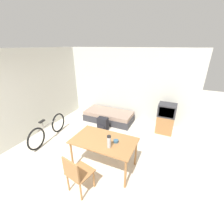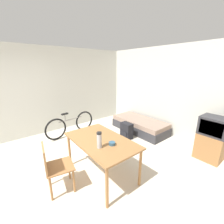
{
  "view_description": "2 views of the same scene",
  "coord_description": "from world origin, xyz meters",
  "px_view_note": "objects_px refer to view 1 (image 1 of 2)",
  "views": [
    {
      "loc": [
        1.99,
        -1.46,
        2.77
      ],
      "look_at": [
        0.31,
        2.21,
        0.95
      ],
      "focal_mm": 24.0,
      "sensor_mm": 36.0,
      "label": 1
    },
    {
      "loc": [
        2.75,
        -0.36,
        2.1
      ],
      "look_at": [
        -0.09,
        1.91,
        0.99
      ],
      "focal_mm": 24.0,
      "sensor_mm": 36.0,
      "label": 2
    }
  ],
  "objects_px": {
    "daybed": "(109,116)",
    "tv": "(166,119)",
    "dining_table": "(104,143)",
    "bicycle": "(48,130)",
    "wooden_chair": "(76,173)",
    "thermos_flask": "(109,141)",
    "mate_bowl": "(116,141)",
    "backpack": "(103,124)"
  },
  "relations": [
    {
      "from": "tv",
      "to": "bicycle",
      "type": "xyz_separation_m",
      "value": [
        -3.27,
        -1.99,
        -0.17
      ]
    },
    {
      "from": "backpack",
      "to": "dining_table",
      "type": "bearing_deg",
      "value": -60.85
    },
    {
      "from": "daybed",
      "to": "tv",
      "type": "distance_m",
      "value": 2.13
    },
    {
      "from": "dining_table",
      "to": "wooden_chair",
      "type": "relative_size",
      "value": 1.64
    },
    {
      "from": "dining_table",
      "to": "bicycle",
      "type": "height_order",
      "value": "dining_table"
    },
    {
      "from": "tv",
      "to": "bicycle",
      "type": "height_order",
      "value": "tv"
    },
    {
      "from": "mate_bowl",
      "to": "thermos_flask",
      "type": "bearing_deg",
      "value": -104.97
    },
    {
      "from": "tv",
      "to": "backpack",
      "type": "xyz_separation_m",
      "value": [
        -1.97,
        -0.8,
        -0.27
      ]
    },
    {
      "from": "daybed",
      "to": "tv",
      "type": "height_order",
      "value": "tv"
    },
    {
      "from": "wooden_chair",
      "to": "mate_bowl",
      "type": "bearing_deg",
      "value": 64.55
    },
    {
      "from": "tv",
      "to": "backpack",
      "type": "height_order",
      "value": "tv"
    },
    {
      "from": "thermos_flask",
      "to": "mate_bowl",
      "type": "xyz_separation_m",
      "value": [
        0.06,
        0.23,
        -0.13
      ]
    },
    {
      "from": "wooden_chair",
      "to": "mate_bowl",
      "type": "xyz_separation_m",
      "value": [
        0.43,
        0.91,
        0.28
      ]
    },
    {
      "from": "mate_bowl",
      "to": "backpack",
      "type": "distance_m",
      "value": 1.92
    },
    {
      "from": "wooden_chair",
      "to": "bicycle",
      "type": "bearing_deg",
      "value": 149.2
    },
    {
      "from": "bicycle",
      "to": "backpack",
      "type": "distance_m",
      "value": 1.76
    },
    {
      "from": "thermos_flask",
      "to": "mate_bowl",
      "type": "distance_m",
      "value": 0.27
    },
    {
      "from": "bicycle",
      "to": "mate_bowl",
      "type": "bearing_deg",
      "value": -6.35
    },
    {
      "from": "dining_table",
      "to": "mate_bowl",
      "type": "xyz_separation_m",
      "value": [
        0.28,
        0.04,
        0.1
      ]
    },
    {
      "from": "dining_table",
      "to": "thermos_flask",
      "type": "height_order",
      "value": "thermos_flask"
    },
    {
      "from": "daybed",
      "to": "thermos_flask",
      "type": "bearing_deg",
      "value": -63.92
    },
    {
      "from": "wooden_chair",
      "to": "thermos_flask",
      "type": "distance_m",
      "value": 0.88
    },
    {
      "from": "daybed",
      "to": "mate_bowl",
      "type": "height_order",
      "value": "mate_bowl"
    },
    {
      "from": "dining_table",
      "to": "bicycle",
      "type": "xyz_separation_m",
      "value": [
        -2.14,
        0.31,
        -0.35
      ]
    },
    {
      "from": "daybed",
      "to": "backpack",
      "type": "bearing_deg",
      "value": -79.98
    },
    {
      "from": "wooden_chair",
      "to": "mate_bowl",
      "type": "relative_size",
      "value": 7.69
    },
    {
      "from": "thermos_flask",
      "to": "mate_bowl",
      "type": "relative_size",
      "value": 2.45
    },
    {
      "from": "tv",
      "to": "dining_table",
      "type": "bearing_deg",
      "value": -116.29
    },
    {
      "from": "dining_table",
      "to": "bicycle",
      "type": "distance_m",
      "value": 2.19
    },
    {
      "from": "wooden_chair",
      "to": "thermos_flask",
      "type": "relative_size",
      "value": 3.14
    },
    {
      "from": "thermos_flask",
      "to": "backpack",
      "type": "height_order",
      "value": "thermos_flask"
    },
    {
      "from": "daybed",
      "to": "bicycle",
      "type": "bearing_deg",
      "value": -121.16
    },
    {
      "from": "wooden_chair",
      "to": "thermos_flask",
      "type": "xyz_separation_m",
      "value": [
        0.37,
        0.69,
        0.41
      ]
    },
    {
      "from": "wooden_chair",
      "to": "backpack",
      "type": "relative_size",
      "value": 1.84
    },
    {
      "from": "daybed",
      "to": "wooden_chair",
      "type": "height_order",
      "value": "wooden_chair"
    },
    {
      "from": "thermos_flask",
      "to": "backpack",
      "type": "xyz_separation_m",
      "value": [
        -1.06,
        1.68,
        -0.69
      ]
    },
    {
      "from": "bicycle",
      "to": "mate_bowl",
      "type": "relative_size",
      "value": 14.31
    },
    {
      "from": "daybed",
      "to": "wooden_chair",
      "type": "xyz_separation_m",
      "value": [
        0.82,
        -3.12,
        0.32
      ]
    },
    {
      "from": "dining_table",
      "to": "wooden_chair",
      "type": "bearing_deg",
      "value": -100.0
    },
    {
      "from": "daybed",
      "to": "dining_table",
      "type": "bearing_deg",
      "value": -66.67
    },
    {
      "from": "dining_table",
      "to": "thermos_flask",
      "type": "xyz_separation_m",
      "value": [
        0.22,
        -0.18,
        0.23
      ]
    },
    {
      "from": "daybed",
      "to": "wooden_chair",
      "type": "distance_m",
      "value": 3.24
    }
  ]
}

